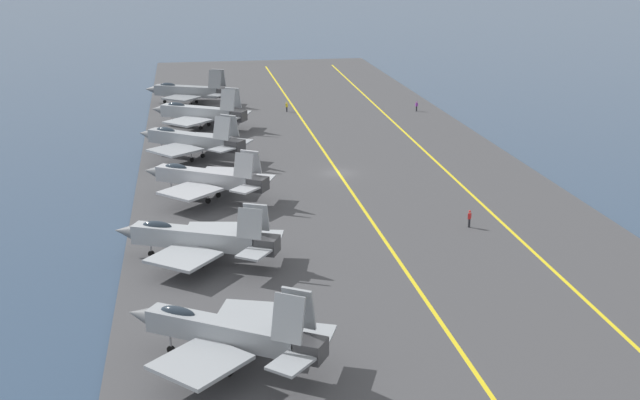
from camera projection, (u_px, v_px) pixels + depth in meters
name	position (u px, v px, depth m)	size (l,w,h in m)	color
ground_plane	(339.00, 176.00, 102.43)	(2000.00, 2000.00, 0.00)	#2D425B
carrier_deck	(339.00, 174.00, 102.37)	(204.01, 50.50, 0.40)	#424244
deck_stripe_foul_line	(443.00, 168.00, 104.49)	(183.61, 0.36, 0.01)	yellow
deck_stripe_centerline	(339.00, 173.00, 102.31)	(183.61, 0.36, 0.01)	yellow
parked_jet_second	(227.00, 332.00, 55.12)	(13.02, 14.92, 6.59)	#93999E
parked_jet_third	(198.00, 238.00, 73.41)	(12.62, 16.05, 5.88)	#9EA3A8
parked_jet_fourth	(206.00, 178.00, 91.04)	(13.32, 15.39, 6.19)	#A8AAAF
parked_jet_fifth	(191.00, 140.00, 107.93)	(14.00, 15.88, 6.58)	#93999E
parked_jet_sixth	(199.00, 113.00, 126.31)	(14.04, 16.18, 6.61)	#9EA3A8
parked_jet_seventh	(189.00, 91.00, 144.08)	(12.49, 16.28, 6.53)	gray
crew_purple_vest	(417.00, 106.00, 138.94)	(0.32, 0.42, 1.76)	#232328
crew_red_vest	(469.00, 218.00, 82.64)	(0.46, 0.44, 1.85)	#232328
crew_yellow_vest	(287.00, 106.00, 138.48)	(0.36, 0.44, 1.74)	#232328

